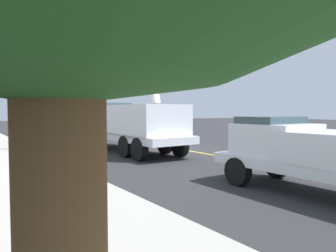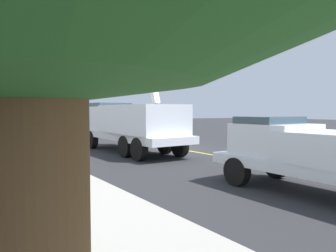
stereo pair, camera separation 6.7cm
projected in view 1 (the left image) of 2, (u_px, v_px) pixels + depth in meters
The scene contains 8 objects.
ground at pixel (179, 149), 18.19m from camera, with size 120.00×120.00×0.00m, color #2D2D30.
sidewalk_far_side at pixel (9, 163), 13.15m from camera, with size 60.00×3.60×0.12m, color #B2ADA3.
lane_centre_stripe at pixel (179, 149), 18.19m from camera, with size 50.00×0.16×0.01m, color yellow.
utility_bucket_truck at pixel (130, 122), 16.97m from camera, with size 8.48×3.72×6.58m.
service_pickup_truck at pixel (316, 153), 8.36m from camera, with size 5.85×2.93×2.06m.
passing_minivan at pixel (143, 126), 25.84m from camera, with size 5.03×2.61×1.69m.
traffic_cone_mid_front at pixel (125, 137), 21.60m from camera, with size 0.40×0.40×0.84m.
traffic_signal_mast at pixel (22, 41), 15.40m from camera, with size 5.69×1.13×7.97m.
Camera 1 is at (-16.00, 8.49, 2.25)m, focal length 33.64 mm.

